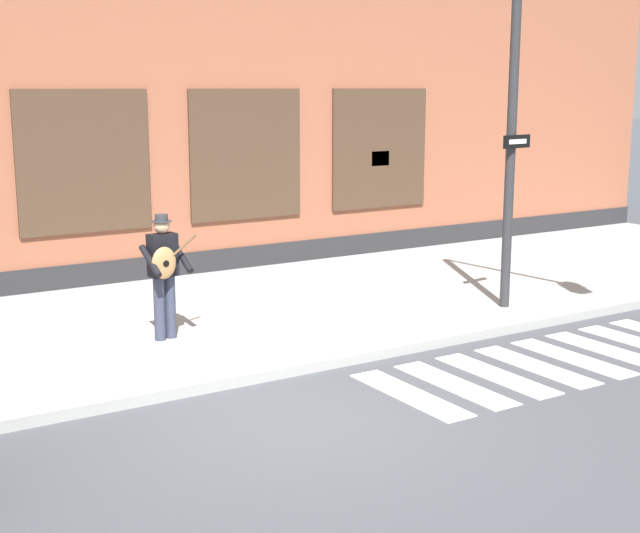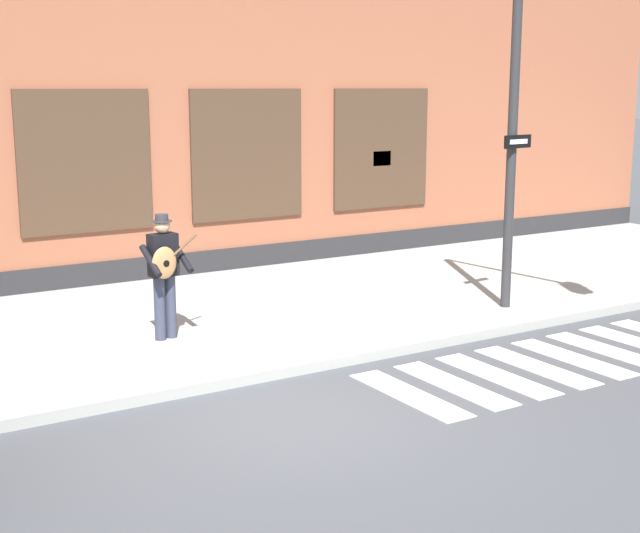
% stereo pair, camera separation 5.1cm
% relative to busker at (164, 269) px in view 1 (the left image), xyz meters
% --- Properties ---
extents(ground_plane, '(160.00, 160.00, 0.00)m').
position_rel_busker_xyz_m(ground_plane, '(0.17, -3.21, -1.13)').
color(ground_plane, '#424449').
extents(sidewalk, '(28.00, 5.84, 0.14)m').
position_rel_busker_xyz_m(sidewalk, '(0.17, 0.95, -1.06)').
color(sidewalk, '#9E9E99').
rests_on(sidewalk, ground).
extents(building_backdrop, '(28.00, 4.06, 7.73)m').
position_rel_busker_xyz_m(building_backdrop, '(0.17, 5.86, 2.73)').
color(building_backdrop, '#99563D').
rests_on(building_backdrop, ground).
extents(crosswalk, '(5.20, 1.90, 0.01)m').
position_rel_busker_xyz_m(crosswalk, '(4.09, -3.27, -1.12)').
color(crosswalk, silver).
rests_on(crosswalk, ground).
extents(busker, '(0.74, 0.57, 1.73)m').
position_rel_busker_xyz_m(busker, '(0.00, 0.00, 0.00)').
color(busker, '#33384C').
rests_on(busker, sidewalk).
extents(traffic_light, '(0.80, 3.36, 5.19)m').
position_rel_busker_xyz_m(traffic_light, '(5.43, -2.33, 2.62)').
color(traffic_light, '#2D2D30').
rests_on(traffic_light, sidewalk).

